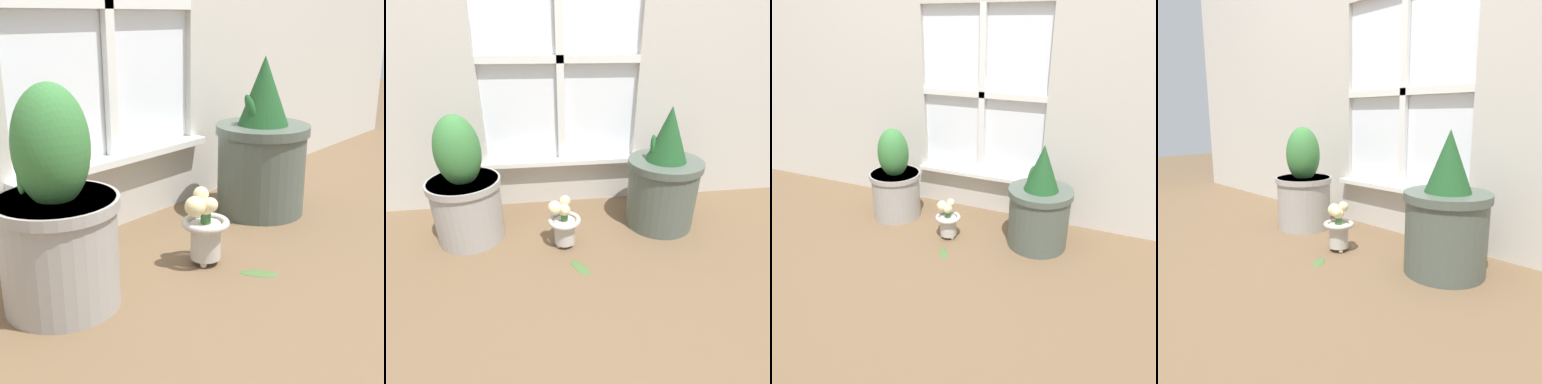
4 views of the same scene
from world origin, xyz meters
The scene contains 5 objects.
ground_plane centered at (0.00, 0.00, 0.00)m, with size 10.00×10.00×0.00m, color brown.
potted_plant_left centered at (-0.45, 0.31, 0.23)m, with size 0.31×0.31×0.56m.
potted_plant_right centered at (0.45, 0.31, 0.23)m, with size 0.34×0.34×0.57m.
flower_vase centered at (-0.03, 0.19, 0.12)m, with size 0.14×0.14×0.23m.
fallen_leaf centered at (0.01, 0.03, 0.00)m, with size 0.10×0.12×0.01m.
Camera 2 is at (-0.12, -0.90, 0.81)m, focal length 28.00 mm.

